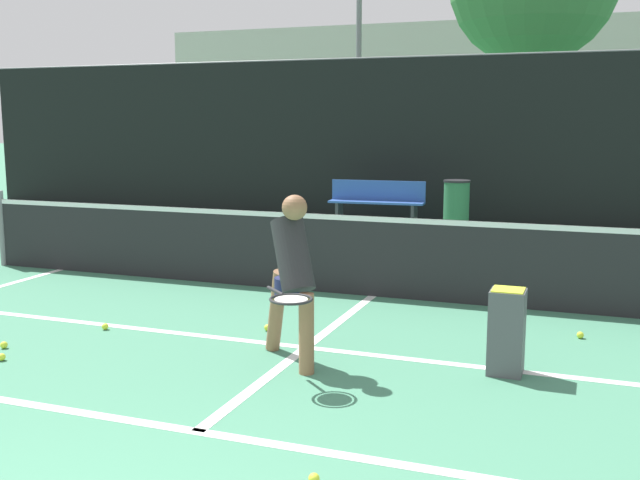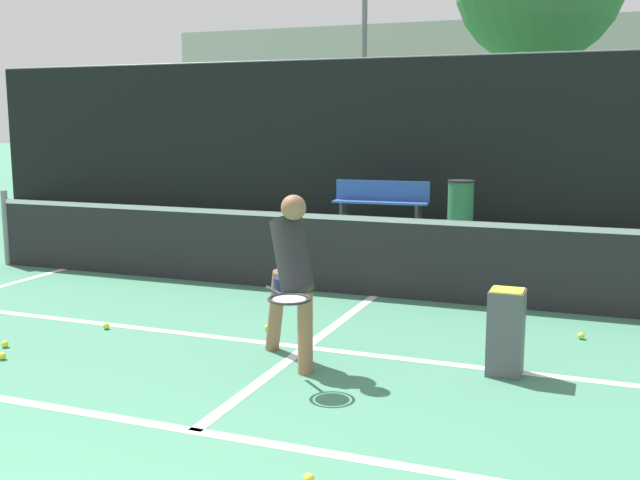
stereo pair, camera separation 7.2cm
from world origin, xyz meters
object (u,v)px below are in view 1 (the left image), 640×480
Objects in this scene: ball_hopper at (507,330)px; parked_car at (577,181)px; courtside_bench at (377,200)px; trash_bin at (456,205)px; player_practicing at (292,273)px.

ball_hopper is 0.16× the size of parked_car.
courtside_bench is 1.66m from trash_bin.
parked_car is (0.17, 13.35, 0.19)m from ball_hopper.
parked_car is (2.00, 5.42, 0.09)m from trash_bin.
trash_bin is at bearing -110.27° from parked_car.
courtside_bench is at bearing 170.12° from trash_bin.
parked_car is at bearing 50.82° from courtside_bench.
player_practicing is 13.88m from parked_car.
trash_bin reaches higher than ball_hopper.
courtside_bench is 6.30m from parked_car.
courtside_bench is (-1.73, 8.61, -0.32)m from player_practicing.
parked_car reaches higher than courtside_bench.
player_practicing reaches higher than ball_hopper.
courtside_bench is at bearing 112.87° from ball_hopper.
player_practicing is at bearing -89.32° from trash_bin.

